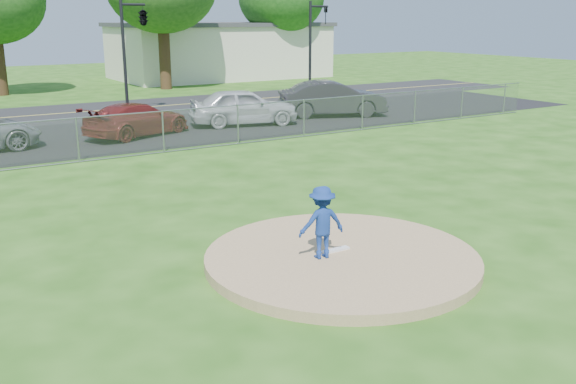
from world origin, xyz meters
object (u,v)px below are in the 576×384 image
(pitcher, at_px, (322,222))
(parked_car_charcoal, at_px, (333,99))
(parked_car_darkred, at_px, (137,119))
(traffic_signal_center, at_px, (141,19))
(traffic_signal_right, at_px, (314,41))
(parked_car_pearl, at_px, (244,107))
(commercial_building, at_px, (219,50))

(pitcher, distance_m, parked_car_charcoal, 19.80)
(parked_car_darkred, bearing_deg, pitcher, 151.56)
(traffic_signal_center, relative_size, traffic_signal_right, 1.00)
(traffic_signal_right, bearing_deg, pitcher, -123.80)
(traffic_signal_right, xyz_separation_m, parked_car_charcoal, (-2.92, -6.01, -2.50))
(traffic_signal_right, distance_m, parked_car_charcoal, 7.13)
(traffic_signal_center, xyz_separation_m, pitcher, (-4.41, -21.93, -3.70))
(parked_car_darkred, bearing_deg, parked_car_pearl, -110.08)
(traffic_signal_center, bearing_deg, traffic_signal_right, 0.00)
(traffic_signal_right, relative_size, parked_car_darkred, 1.20)
(parked_car_darkred, bearing_deg, traffic_signal_center, -44.69)
(parked_car_pearl, bearing_deg, parked_car_charcoal, -73.61)
(parked_car_charcoal, bearing_deg, traffic_signal_center, 73.01)
(commercial_building, relative_size, traffic_signal_center, 2.93)
(pitcher, xyz_separation_m, parked_car_darkred, (1.80, 15.71, -0.22))
(pitcher, bearing_deg, parked_car_charcoal, -115.99)
(parked_car_darkred, relative_size, parked_car_charcoal, 0.90)
(traffic_signal_right, relative_size, parked_car_charcoal, 1.08)
(traffic_signal_center, relative_size, parked_car_darkred, 1.20)
(traffic_signal_center, bearing_deg, parked_car_darkred, -112.78)
(commercial_building, xyz_separation_m, parked_car_pearl, (-9.64, -22.07, -1.33))
(traffic_signal_right, bearing_deg, traffic_signal_center, -180.00)
(parked_car_darkred, relative_size, parked_car_pearl, 0.97)
(commercial_building, relative_size, traffic_signal_right, 2.93)
(commercial_building, bearing_deg, pitcher, -113.44)
(traffic_signal_center, distance_m, parked_car_darkred, 7.81)
(traffic_signal_center, bearing_deg, pitcher, -101.38)
(pitcher, height_order, parked_car_pearl, parked_car_pearl)
(parked_car_pearl, relative_size, parked_car_charcoal, 0.93)
(parked_car_charcoal, bearing_deg, parked_car_darkred, 113.54)
(pitcher, distance_m, parked_car_pearl, 17.27)
(pitcher, relative_size, parked_car_pearl, 0.29)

